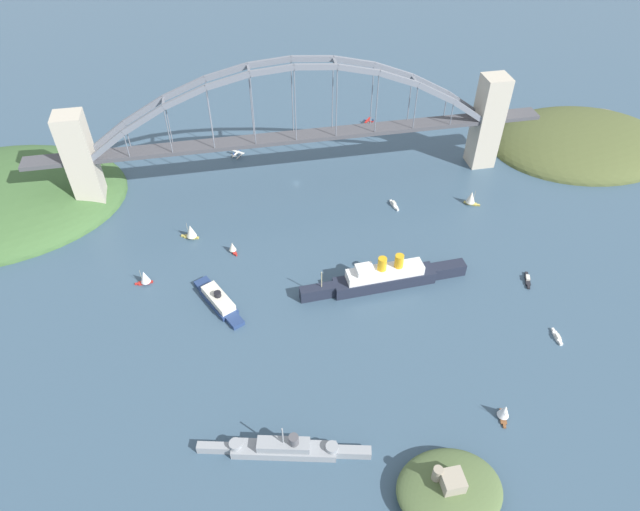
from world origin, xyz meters
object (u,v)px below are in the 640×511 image
(ocean_liner, at_px, (385,277))
(seaplane_second_in_formation, at_px, (237,154))
(small_boat_0, at_px, (471,198))
(small_boat_2, at_px, (528,280))
(harbor_arch_bridge, at_px, (295,137))
(seaplane_taxiing_near_bridge, at_px, (369,122))
(harbor_ferry_steamer, at_px, (218,300))
(small_boat_3, at_px, (191,231))
(small_boat_7, at_px, (144,277))
(small_boat_6, at_px, (394,205))
(small_boat_5, at_px, (557,337))
(small_boat_1, at_px, (504,411))
(fort_island_mid_harbor, at_px, (449,490))
(small_boat_8, at_px, (232,247))
(naval_cruiser, at_px, (285,448))

(ocean_liner, xyz_separation_m, seaplane_second_in_formation, (64.63, -137.31, -3.67))
(seaplane_second_in_formation, distance_m, small_boat_0, 156.95)
(ocean_liner, relative_size, small_boat_2, 7.45)
(harbor_arch_bridge, height_order, seaplane_taxiing_near_bridge, harbor_arch_bridge)
(small_boat_0, bearing_deg, harbor_ferry_steamer, 19.13)
(small_boat_3, distance_m, small_boat_7, 40.15)
(harbor_arch_bridge, height_order, small_boat_7, harbor_arch_bridge)
(small_boat_6, bearing_deg, small_boat_7, 15.02)
(small_boat_2, relative_size, small_boat_5, 1.19)
(small_boat_3, height_order, small_boat_7, small_boat_3)
(small_boat_1, bearing_deg, small_boat_2, -123.12)
(seaplane_second_in_formation, bearing_deg, ocean_liner, 115.21)
(harbor_arch_bridge, distance_m, seaplane_second_in_formation, 60.49)
(harbor_ferry_steamer, relative_size, fort_island_mid_harbor, 0.96)
(ocean_liner, distance_m, small_boat_8, 85.04)
(small_boat_5, bearing_deg, small_boat_7, -21.11)
(fort_island_mid_harbor, distance_m, small_boat_6, 176.21)
(ocean_liner, height_order, seaplane_second_in_formation, ocean_liner)
(ocean_liner, height_order, small_boat_0, ocean_liner)
(naval_cruiser, xyz_separation_m, small_boat_5, (-133.44, -32.74, -2.38))
(seaplane_taxiing_near_bridge, distance_m, small_boat_6, 99.63)
(harbor_arch_bridge, relative_size, harbor_ferry_steamer, 8.18)
(small_boat_7, bearing_deg, harbor_ferry_steamer, 149.30)
(small_boat_8, bearing_deg, seaplane_second_in_formation, -95.95)
(naval_cruiser, xyz_separation_m, seaplane_second_in_formation, (1.23, -218.96, -1.26))
(small_boat_5, xyz_separation_m, small_boat_8, (144.75, -89.45, 2.59))
(small_boat_3, bearing_deg, small_boat_7, 53.12)
(naval_cruiser, height_order, small_boat_2, naval_cruiser)
(fort_island_mid_harbor, distance_m, small_boat_8, 164.86)
(small_boat_3, bearing_deg, small_boat_5, 147.61)
(harbor_arch_bridge, distance_m, small_boat_5, 181.44)
(harbor_arch_bridge, relative_size, fort_island_mid_harbor, 7.84)
(small_boat_3, bearing_deg, harbor_arch_bridge, -147.77)
(small_boat_1, bearing_deg, ocean_liner, -71.95)
(ocean_liner, bearing_deg, small_boat_0, -140.94)
(naval_cruiser, distance_m, small_boat_8, 122.71)
(small_boat_1, xyz_separation_m, small_boat_6, (2.91, -146.64, -3.13))
(small_boat_2, height_order, small_boat_8, small_boat_8)
(harbor_arch_bridge, bearing_deg, harbor_ferry_steamer, 60.29)
(fort_island_mid_harbor, bearing_deg, small_boat_5, -141.68)
(small_boat_3, distance_m, small_boat_5, 197.51)
(small_boat_0, xyz_separation_m, small_boat_5, (0.10, 105.83, -3.91))
(small_boat_7, bearing_deg, small_boat_2, 169.55)
(ocean_liner, xyz_separation_m, harbor_ferry_steamer, (84.57, -3.26, -3.12))
(naval_cruiser, bearing_deg, small_boat_5, -166.22)
(small_boat_3, height_order, small_boat_5, small_boat_3)
(harbor_arch_bridge, height_order, small_boat_5, harbor_arch_bridge)
(fort_island_mid_harbor, relative_size, seaplane_second_in_formation, 4.18)
(harbor_arch_bridge, xyz_separation_m, small_boat_7, (90.82, 74.18, -28.93))
(naval_cruiser, bearing_deg, small_boat_8, -84.71)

